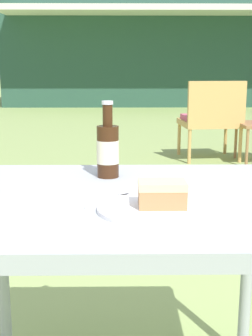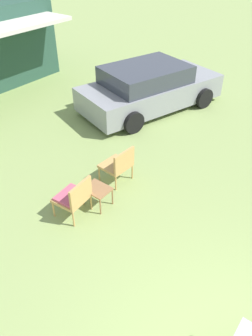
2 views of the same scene
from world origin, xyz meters
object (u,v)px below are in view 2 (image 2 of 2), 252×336
parked_car (149,88)px  garden_side_table (97,190)px  wicker_chair_cushioned (74,196)px  wicker_chair_plain (119,164)px

parked_car → garden_side_table: bearing=-141.2°
parked_car → garden_side_table: parked_car is taller
garden_side_table → wicker_chair_cushioned: bearing=161.8°
wicker_chair_cushioned → garden_side_table: bearing=156.5°
parked_car → wicker_chair_plain: size_ratio=5.54×
parked_car → wicker_chair_plain: bearing=-138.3°
parked_car → garden_side_table: (-4.29, -1.69, -0.29)m
garden_side_table → parked_car: bearing=21.6°
parked_car → wicker_chair_cushioned: size_ratio=5.54×
wicker_chair_plain → garden_side_table: size_ratio=1.65×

